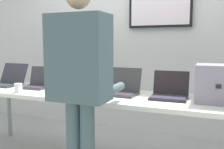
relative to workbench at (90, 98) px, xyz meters
The scene contains 11 objects.
back_wall 1.34m from the workbench, 89.56° to the left, with size 8.00×0.11×2.77m.
workbench is the anchor object (origin of this frame).
equipment_box 1.22m from the workbench, ahead, with size 0.37×0.38×0.32m.
laptop_station_0 1.17m from the workbench, behind, with size 0.38×0.37×0.25m.
laptop_station_1 0.72m from the workbench, behind, with size 0.31×0.28×0.23m.
laptop_station_2 0.23m from the workbench, 157.23° to the left, with size 0.35×0.37×0.26m.
laptop_station_3 0.32m from the workbench, 13.67° to the left, with size 0.39×0.33×0.25m.
laptop_station_4 0.80m from the workbench, ahead, with size 0.34×0.29×0.24m.
person 0.74m from the workbench, 69.19° to the right, with size 0.44×0.58×1.65m.
coffee_mug 0.75m from the workbench, 160.29° to the right, with size 0.08×0.08×0.09m.
paper_sheet 0.18m from the workbench, 78.84° to the right, with size 0.22×0.30×0.00m.
Camera 1 is at (1.17, -2.28, 1.22)m, focal length 40.96 mm.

